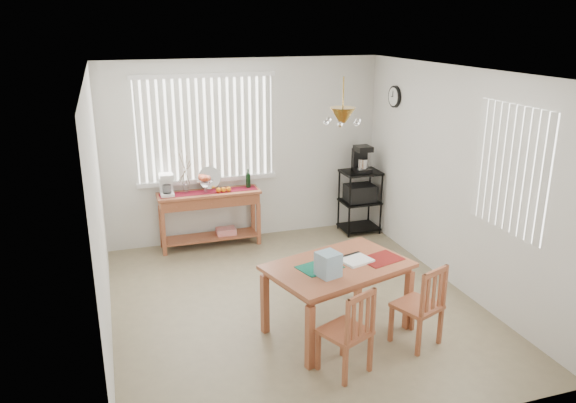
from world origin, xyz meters
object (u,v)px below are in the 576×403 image
object	(u,v)px
wire_cart	(360,195)
chair_right	(420,306)
dining_table	(338,272)
sideboard	(210,206)
chair_left	(348,332)
cart_items	(361,159)

from	to	relation	value
wire_cart	chair_right	world-z (taller)	wire_cart
dining_table	chair_right	xyz separation A→B (m)	(0.67, -0.50, -0.24)
sideboard	chair_left	distance (m)	3.47
sideboard	cart_items	size ratio (longest dim) A/B	3.65
cart_items	dining_table	world-z (taller)	cart_items
dining_table	chair_right	world-z (taller)	chair_right
sideboard	wire_cart	world-z (taller)	wire_cart
sideboard	chair_right	distance (m)	3.53
cart_items	chair_left	xyz separation A→B (m)	(-1.64, -3.30, -0.71)
cart_items	chair_right	world-z (taller)	cart_items
dining_table	chair_right	distance (m)	0.87
chair_left	chair_right	size ratio (longest dim) A/B	0.99
sideboard	dining_table	world-z (taller)	sideboard
chair_left	chair_right	world-z (taller)	chair_right
wire_cart	dining_table	distance (m)	2.95
cart_items	dining_table	xyz separation A→B (m)	(-1.44, -2.58, -0.47)
sideboard	chair_left	bearing A→B (deg)	-79.78
wire_cart	cart_items	size ratio (longest dim) A/B	2.43
sideboard	chair_right	size ratio (longest dim) A/B	1.66
wire_cart	sideboard	bearing A→B (deg)	176.89
chair_left	chair_right	bearing A→B (deg)	13.98
dining_table	chair_right	bearing A→B (deg)	-36.83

